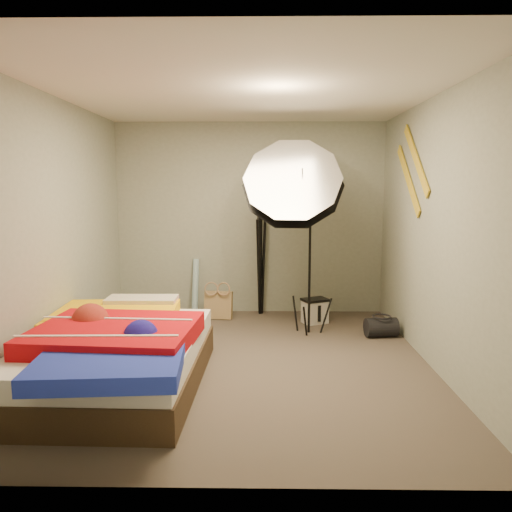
{
  "coord_description": "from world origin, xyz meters",
  "views": [
    {
      "loc": [
        0.18,
        -4.58,
        1.67
      ],
      "look_at": [
        0.1,
        0.6,
        0.95
      ],
      "focal_mm": 35.0,
      "sensor_mm": 36.0,
      "label": 1
    }
  ],
  "objects_px": {
    "duffel_bag": "(381,327)",
    "bed": "(117,353)",
    "tote_bag": "(218,305)",
    "photo_umbrella": "(293,187)",
    "wrapping_roll": "(195,286)",
    "camera_case": "(315,312)",
    "camera_tripod": "(261,255)"
  },
  "relations": [
    {
      "from": "camera_case",
      "to": "bed",
      "type": "bearing_deg",
      "value": -157.72
    },
    {
      "from": "duffel_bag",
      "to": "camera_tripod",
      "type": "bearing_deg",
      "value": 136.4
    },
    {
      "from": "photo_umbrella",
      "to": "bed",
      "type": "bearing_deg",
      "value": -136.04
    },
    {
      "from": "camera_case",
      "to": "camera_tripod",
      "type": "bearing_deg",
      "value": 121.28
    },
    {
      "from": "duffel_bag",
      "to": "bed",
      "type": "relative_size",
      "value": 0.16
    },
    {
      "from": "camera_case",
      "to": "camera_tripod",
      "type": "height_order",
      "value": "camera_tripod"
    },
    {
      "from": "duffel_bag",
      "to": "bed",
      "type": "height_order",
      "value": "bed"
    },
    {
      "from": "wrapping_roll",
      "to": "camera_tripod",
      "type": "relative_size",
      "value": 0.53
    },
    {
      "from": "camera_case",
      "to": "duffel_bag",
      "type": "relative_size",
      "value": 0.8
    },
    {
      "from": "tote_bag",
      "to": "duffel_bag",
      "type": "relative_size",
      "value": 1.0
    },
    {
      "from": "duffel_bag",
      "to": "bed",
      "type": "xyz_separation_m",
      "value": [
        -2.55,
        -1.45,
        0.18
      ]
    },
    {
      "from": "tote_bag",
      "to": "bed",
      "type": "relative_size",
      "value": 0.16
    },
    {
      "from": "tote_bag",
      "to": "photo_umbrella",
      "type": "xyz_separation_m",
      "value": [
        0.89,
        -0.71,
        1.49
      ]
    },
    {
      "from": "photo_umbrella",
      "to": "camera_tripod",
      "type": "bearing_deg",
      "value": 110.26
    },
    {
      "from": "tote_bag",
      "to": "duffel_bag",
      "type": "distance_m",
      "value": 2.04
    },
    {
      "from": "wrapping_roll",
      "to": "bed",
      "type": "bearing_deg",
      "value": -97.4
    },
    {
      "from": "photo_umbrella",
      "to": "camera_tripod",
      "type": "height_order",
      "value": "photo_umbrella"
    },
    {
      "from": "wrapping_roll",
      "to": "photo_umbrella",
      "type": "bearing_deg",
      "value": -39.03
    },
    {
      "from": "bed",
      "to": "photo_umbrella",
      "type": "bearing_deg",
      "value": 43.96
    },
    {
      "from": "tote_bag",
      "to": "camera_case",
      "type": "distance_m",
      "value": 1.22
    },
    {
      "from": "wrapping_roll",
      "to": "duffel_bag",
      "type": "distance_m",
      "value": 2.47
    },
    {
      "from": "wrapping_roll",
      "to": "bed",
      "type": "distance_m",
      "value": 2.51
    },
    {
      "from": "duffel_bag",
      "to": "tote_bag",
      "type": "bearing_deg",
      "value": 151.32
    },
    {
      "from": "wrapping_roll",
      "to": "bed",
      "type": "relative_size",
      "value": 0.33
    },
    {
      "from": "camera_case",
      "to": "photo_umbrella",
      "type": "bearing_deg",
      "value": -146.28
    },
    {
      "from": "camera_case",
      "to": "camera_tripod",
      "type": "relative_size",
      "value": 0.21
    },
    {
      "from": "bed",
      "to": "photo_umbrella",
      "type": "distance_m",
      "value": 2.55
    },
    {
      "from": "duffel_bag",
      "to": "bed",
      "type": "bearing_deg",
      "value": -157.35
    },
    {
      "from": "tote_bag",
      "to": "camera_case",
      "type": "xyz_separation_m",
      "value": [
        1.21,
        -0.19,
        -0.03
      ]
    },
    {
      "from": "tote_bag",
      "to": "photo_umbrella",
      "type": "distance_m",
      "value": 1.88
    },
    {
      "from": "wrapping_roll",
      "to": "camera_case",
      "type": "bearing_deg",
      "value": -17.18
    },
    {
      "from": "duffel_bag",
      "to": "photo_umbrella",
      "type": "bearing_deg",
      "value": 170.5
    }
  ]
}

